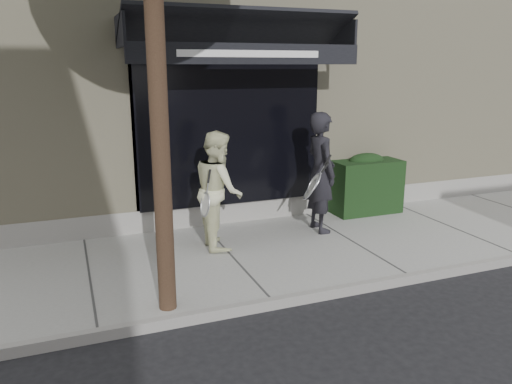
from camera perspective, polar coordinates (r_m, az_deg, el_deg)
name	(u,v)px	position (r m, az deg, el deg)	size (l,w,h in m)	color
ground	(348,246)	(8.29, 10.46, -6.06)	(80.00, 80.00, 0.00)	black
sidewalk	(348,242)	(8.27, 10.48, -5.67)	(20.00, 3.00, 0.12)	gray
curb	(409,279)	(7.09, 17.08, -9.43)	(20.00, 0.10, 0.14)	gray
building_facade	(244,70)	(12.26, -1.44, 13.75)	(14.30, 8.04, 5.64)	#BFB692
hedge	(365,184)	(9.68, 12.36, 0.88)	(1.30, 0.70, 1.14)	black
pedestrian_front	(321,173)	(8.34, 7.40, 2.22)	(0.77, 0.93, 2.00)	black
pedestrian_back	(218,190)	(7.58, -4.31, 0.26)	(0.76, 0.92, 1.79)	beige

